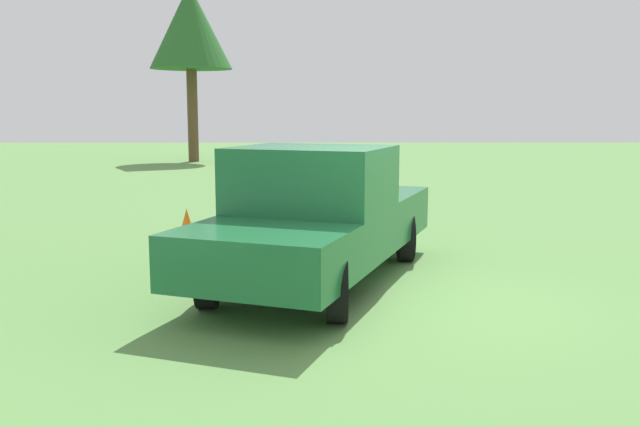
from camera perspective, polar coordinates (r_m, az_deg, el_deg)
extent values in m
plane|color=#5B8C47|center=(8.18, 7.08, -7.24)|extent=(80.00, 80.00, 0.00)
cylinder|color=black|center=(10.68, -0.95, -1.43)|extent=(0.73, 0.22, 0.73)
cylinder|color=black|center=(10.24, 7.16, -1.94)|extent=(0.73, 0.22, 0.73)
cylinder|color=black|center=(7.85, -9.38, -5.23)|extent=(0.73, 0.22, 0.73)
cylinder|color=black|center=(7.23, 1.41, -6.31)|extent=(0.73, 0.22, 0.73)
cube|color=#1E6638|center=(10.28, 2.87, 0.08)|extent=(2.51, 2.42, 0.64)
cube|color=#1E6638|center=(8.55, -0.69, 0.92)|extent=(2.14, 2.28, 1.40)
cube|color=slate|center=(8.50, -0.70, 3.86)|extent=(1.86, 2.06, 0.48)
cube|color=#1E6638|center=(7.70, -3.32, -2.97)|extent=(2.89, 2.56, 0.60)
cube|color=silver|center=(11.21, 4.28, -0.57)|extent=(0.73, 1.70, 0.16)
cylinder|color=brown|center=(30.47, -10.60, 8.04)|extent=(0.45, 0.45, 4.00)
cone|color=#286028|center=(30.68, -10.80, 15.09)|extent=(3.53, 3.53, 3.53)
cone|color=orange|center=(12.02, -11.06, -0.89)|extent=(0.32, 0.32, 0.55)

